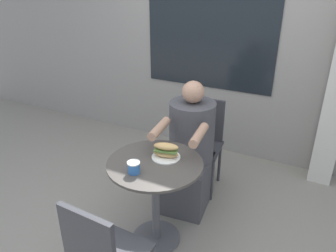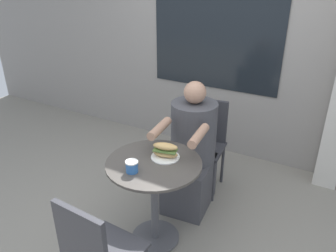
{
  "view_description": "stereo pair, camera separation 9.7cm",
  "coord_description": "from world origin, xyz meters",
  "px_view_note": "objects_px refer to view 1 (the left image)",
  "views": [
    {
      "loc": [
        0.99,
        -1.75,
        1.94
      ],
      "look_at": [
        0.0,
        0.21,
        0.91
      ],
      "focal_mm": 35.0,
      "sensor_mm": 36.0,
      "label": 1
    },
    {
      "loc": [
        1.07,
        -1.7,
        1.94
      ],
      "look_at": [
        0.0,
        0.21,
        0.91
      ],
      "focal_mm": 35.0,
      "sensor_mm": 36.0,
      "label": 2
    }
  ],
  "objects_px": {
    "sandwich_on_plate": "(166,151)",
    "cafe_table": "(155,184)",
    "seated_diner": "(190,155)",
    "drink_cup": "(134,167)",
    "diner_chair": "(203,136)"
  },
  "relations": [
    {
      "from": "seated_diner",
      "to": "drink_cup",
      "type": "bearing_deg",
      "value": 75.94
    },
    {
      "from": "seated_diner",
      "to": "drink_cup",
      "type": "height_order",
      "value": "seated_diner"
    },
    {
      "from": "drink_cup",
      "to": "cafe_table",
      "type": "bearing_deg",
      "value": 70.62
    },
    {
      "from": "cafe_table",
      "to": "drink_cup",
      "type": "relative_size",
      "value": 8.14
    },
    {
      "from": "cafe_table",
      "to": "seated_diner",
      "type": "height_order",
      "value": "seated_diner"
    },
    {
      "from": "sandwich_on_plate",
      "to": "cafe_table",
      "type": "bearing_deg",
      "value": -112.42
    },
    {
      "from": "diner_chair",
      "to": "drink_cup",
      "type": "distance_m",
      "value": 1.11
    },
    {
      "from": "diner_chair",
      "to": "sandwich_on_plate",
      "type": "bearing_deg",
      "value": 84.94
    },
    {
      "from": "cafe_table",
      "to": "diner_chair",
      "type": "distance_m",
      "value": 0.9
    },
    {
      "from": "cafe_table",
      "to": "diner_chair",
      "type": "relative_size",
      "value": 0.82
    },
    {
      "from": "cafe_table",
      "to": "sandwich_on_plate",
      "type": "relative_size",
      "value": 3.37
    },
    {
      "from": "drink_cup",
      "to": "sandwich_on_plate",
      "type": "bearing_deg",
      "value": 69.54
    },
    {
      "from": "diner_chair",
      "to": "drink_cup",
      "type": "height_order",
      "value": "diner_chair"
    },
    {
      "from": "diner_chair",
      "to": "drink_cup",
      "type": "bearing_deg",
      "value": 79.24
    },
    {
      "from": "cafe_table",
      "to": "seated_diner",
      "type": "xyz_separation_m",
      "value": [
        0.04,
        0.55,
        -0.03
      ]
    }
  ]
}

